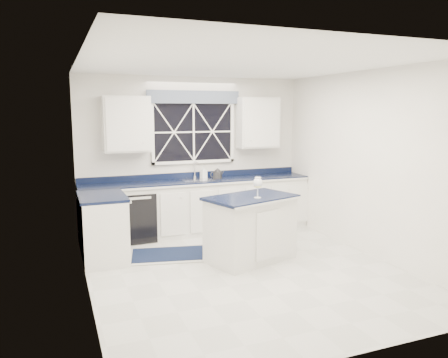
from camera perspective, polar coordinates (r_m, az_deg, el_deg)
name	(u,v)px	position (r m, az deg, el deg)	size (l,w,h in m)	color
ground	(244,270)	(5.99, 2.68, -11.78)	(4.50, 4.50, 0.00)	beige
back_wall	(193,155)	(7.75, -4.06, 3.20)	(4.00, 0.10, 2.70)	white
base_cabinets	(183,211)	(7.36, -5.36, -4.22)	(3.99, 1.60, 0.90)	silver
countertop	(199,181)	(7.52, -3.34, -0.26)	(3.98, 0.64, 0.04)	black
dishwasher	(135,215)	(7.36, -11.50, -4.68)	(0.60, 0.58, 0.82)	black
window	(194,127)	(7.67, -4.00, 6.74)	(1.65, 0.09, 1.26)	black
upper_cabinets	(196,124)	(7.55, -3.72, 7.24)	(3.10, 0.34, 0.90)	silver
faucet	(195,169)	(7.68, -3.81, 1.27)	(0.05, 0.20, 0.30)	silver
island	(251,228)	(6.25, 3.48, -6.41)	(1.41, 1.09, 0.93)	silver
rug	(172,254)	(6.61, -6.78, -9.73)	(1.45, 1.05, 0.02)	#A7A7A2
kettle	(217,174)	(7.65, -0.87, 0.70)	(0.26, 0.17, 0.18)	#2D2D30
wine_glass	(258,184)	(5.98, 4.43, -0.61)	(0.12, 0.12, 0.29)	white
soap_bottle	(204,172)	(7.71, -2.68, 0.92)	(0.10, 0.10, 0.22)	silver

